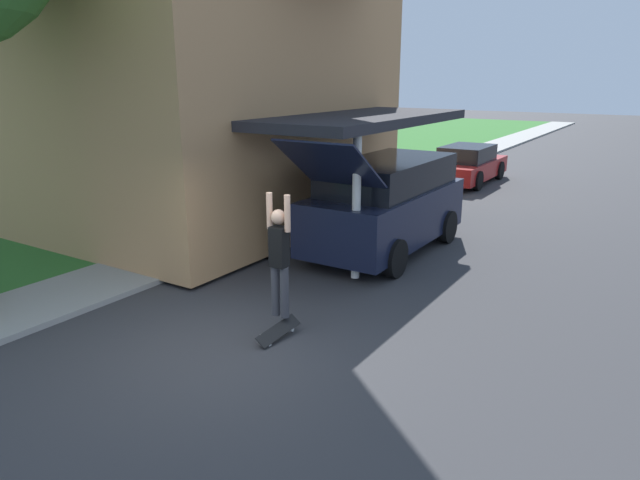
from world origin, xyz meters
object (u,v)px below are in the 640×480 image
object	(u,v)px
suv_parked	(386,204)
skateboarder	(279,255)
car_down_street	(467,165)
skateboard	(278,331)

from	to	relation	value
suv_parked	skateboarder	bearing A→B (deg)	-83.44
suv_parked	skateboarder	size ratio (longest dim) A/B	2.80
car_down_street	skateboarder	world-z (taller)	skateboarder
skateboard	suv_parked	bearing A→B (deg)	97.55
skateboarder	skateboard	world-z (taller)	skateboarder
suv_parked	car_down_street	size ratio (longest dim) A/B	1.20
skateboarder	car_down_street	bearing A→B (deg)	97.44
skateboard	car_down_street	bearing A→B (deg)	97.77
car_down_street	skateboarder	distance (m)	14.12
suv_parked	car_down_street	distance (m)	9.43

